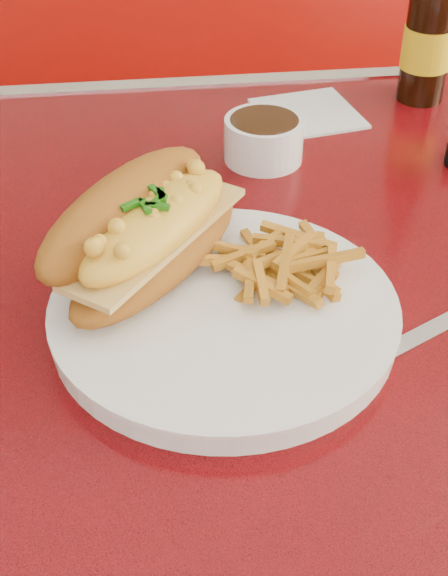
{
  "coord_description": "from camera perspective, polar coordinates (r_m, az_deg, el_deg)",
  "views": [
    {
      "loc": [
        -0.12,
        -0.64,
        1.23
      ],
      "look_at": [
        -0.06,
        -0.11,
        0.81
      ],
      "focal_mm": 50.0,
      "sensor_mm": 36.0,
      "label": 1
    }
  ],
  "objects": [
    {
      "name": "beer_bottle",
      "position": [
        1.09,
        14.41,
        17.39
      ],
      "size": [
        0.08,
        0.08,
        0.25
      ],
      "rotation": [
        0.0,
        0.0,
        -0.3
      ],
      "color": "black",
      "rests_on": "diner_table"
    },
    {
      "name": "paper_napkin",
      "position": [
        1.06,
        5.98,
        12.25
      ],
      "size": [
        0.14,
        0.14,
        0.0
      ],
      "primitive_type": "cube",
      "rotation": [
        0.0,
        0.0,
        0.19
      ],
      "color": "silver",
      "rests_on": "diner_table"
    },
    {
      "name": "booth_bench_far",
      "position": [
        1.74,
        -1.77,
        5.17
      ],
      "size": [
        1.2,
        0.51,
        0.9
      ],
      "color": "#A1110A",
      "rests_on": "ground"
    },
    {
      "name": "gravy_ramekin",
      "position": [
        0.94,
        2.85,
        10.6
      ],
      "size": [
        0.11,
        0.11,
        0.05
      ],
      "rotation": [
        0.0,
        0.0,
        -0.29
      ],
      "color": "white",
      "rests_on": "diner_table"
    },
    {
      "name": "dinner_plate",
      "position": [
        0.69,
        0.0,
        -1.81
      ],
      "size": [
        0.32,
        0.32,
        0.02
      ],
      "rotation": [
        0.0,
        0.0,
        0.07
      ],
      "color": "white",
      "rests_on": "diner_table"
    },
    {
      "name": "fork",
      "position": [
        0.72,
        5.84,
        0.6
      ],
      "size": [
        0.04,
        0.17,
        0.0
      ],
      "rotation": [
        0.0,
        0.0,
        1.41
      ],
      "color": "silver",
      "rests_on": "dinner_plate"
    },
    {
      "name": "diner_table",
      "position": [
        0.9,
        2.82,
        -5.39
      ],
      "size": [
        1.23,
        0.83,
        0.77
      ],
      "color": "#BB0C12",
      "rests_on": "ground"
    },
    {
      "name": "mac_hoagie",
      "position": [
        0.71,
        -5.6,
        4.14
      ],
      "size": [
        0.23,
        0.25,
        0.1
      ],
      "rotation": [
        0.0,
        0.0,
        0.91
      ],
      "color": "#A55E1A",
      "rests_on": "dinner_plate"
    },
    {
      "name": "fries_pile",
      "position": [
        0.72,
        4.54,
        2.08
      ],
      "size": [
        0.12,
        0.12,
        0.03
      ],
      "primitive_type": null,
      "rotation": [
        0.0,
        0.0,
        0.18
      ],
      "color": "orange",
      "rests_on": "dinner_plate"
    }
  ]
}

